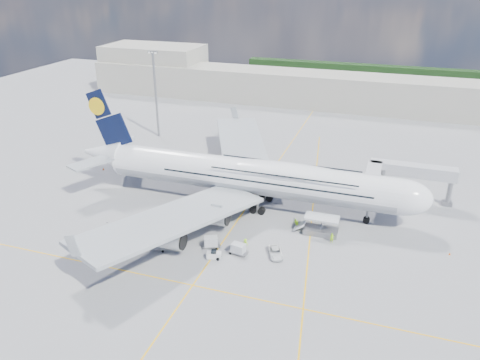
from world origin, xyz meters
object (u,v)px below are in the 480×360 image
(crew_tug, at_px, (245,243))
(dolly_row_b, at_px, (173,241))
(catering_truck_outer, at_px, (237,136))
(cone_wing_left_inner, at_px, (244,176))
(cone_nose, at_px, (450,254))
(baggage_tug, at_px, (214,255))
(dolly_row_a, at_px, (158,248))
(dolly_back, at_px, (110,225))
(crew_nose, at_px, (332,238))
(cone_wing_left_outer, at_px, (207,156))
(crew_van, at_px, (297,224))
(light_mast, at_px, (156,93))
(cone_wing_right_outer, at_px, (113,263))
(cargo_loader, at_px, (320,228))
(cone_tail, at_px, (103,169))
(dolly_nose_far, at_px, (238,249))
(dolly_nose_near, at_px, (211,242))
(jet_bridge, at_px, (397,174))
(crew_wing, at_px, (176,215))
(crew_loader, at_px, (295,222))
(cone_wing_right_inner, at_px, (218,224))
(catering_truck_inner, at_px, (238,174))
(service_van, at_px, (275,252))
(dolly_row_c, at_px, (149,215))

(crew_tug, bearing_deg, dolly_row_b, -152.12)
(catering_truck_outer, relative_size, cone_wing_left_inner, 14.89)
(cone_nose, bearing_deg, baggage_tug, -159.97)
(dolly_row_a, distance_m, dolly_back, 13.93)
(crew_nose, distance_m, cone_wing_left_outer, 50.63)
(crew_van, bearing_deg, light_mast, 10.80)
(cone_wing_right_outer, bearing_deg, dolly_row_b, 51.67)
(cargo_loader, xyz_separation_m, cone_tail, (-57.76, 13.62, -0.95))
(dolly_nose_far, bearing_deg, dolly_nose_near, -175.63)
(dolly_row_b, bearing_deg, jet_bridge, 55.06)
(crew_nose, distance_m, crew_wing, 31.67)
(crew_loader, relative_size, cone_wing_right_inner, 2.94)
(cone_nose, xyz_separation_m, cone_wing_left_inner, (-45.66, 20.66, 0.01))
(catering_truck_outer, distance_m, crew_van, 51.20)
(dolly_row_b, xyz_separation_m, crew_loader, (20.01, 14.24, -0.11))
(baggage_tug, bearing_deg, cone_nose, 5.63)
(jet_bridge, bearing_deg, catering_truck_inner, -179.46)
(dolly_back, xyz_separation_m, catering_truck_outer, (8.04, 54.38, 1.72))
(dolly_nose_near, relative_size, crew_tug, 2.13)
(catering_truck_inner, relative_size, crew_van, 4.35)
(catering_truck_inner, bearing_deg, jet_bridge, -3.79)
(crew_nose, bearing_deg, cargo_loader, 115.69)
(cone_wing_right_inner, bearing_deg, cone_nose, 4.40)
(light_mast, distance_m, service_van, 73.85)
(dolly_back, height_order, cone_wing_right_inner, cone_wing_right_inner)
(catering_truck_inner, xyz_separation_m, cone_wing_right_inner, (2.73, -21.06, -1.76))
(crew_van, bearing_deg, cone_wing_left_inner, 0.56)
(cargo_loader, bearing_deg, catering_truck_outer, 126.24)
(cone_wing_left_outer, bearing_deg, crew_van, -43.18)
(service_van, bearing_deg, catering_truck_outer, 92.15)
(catering_truck_inner, bearing_deg, dolly_back, -126.07)
(dolly_back, distance_m, cone_tail, 29.88)
(crew_tug, bearing_deg, light_mast, 143.38)
(cargo_loader, relative_size, dolly_row_c, 2.23)
(jet_bridge, xyz_separation_m, cone_tail, (-70.75, -4.42, -6.55))
(dolly_row_c, relative_size, dolly_back, 1.28)
(dolly_row_b, distance_m, crew_loader, 24.56)
(dolly_back, distance_m, dolly_nose_near, 22.00)
(dolly_nose_near, height_order, crew_nose, dolly_nose_near)
(baggage_tug, bearing_deg, crew_wing, 124.87)
(dolly_row_a, height_order, crew_tug, crew_tug)
(cone_tail, bearing_deg, catering_truck_inner, 6.65)
(cargo_loader, xyz_separation_m, dolly_row_c, (-34.65, -4.61, -0.86))
(cone_wing_right_outer, bearing_deg, dolly_back, 124.95)
(crew_loader, xyz_separation_m, crew_van, (0.48, -0.70, 0.07))
(catering_truck_outer, distance_m, cone_tail, 39.66)
(crew_tug, distance_m, cone_wing_right_outer, 23.66)
(cargo_loader, height_order, dolly_nose_near, cargo_loader)
(service_van, bearing_deg, dolly_back, 157.07)
(crew_wing, bearing_deg, dolly_row_b, -158.34)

